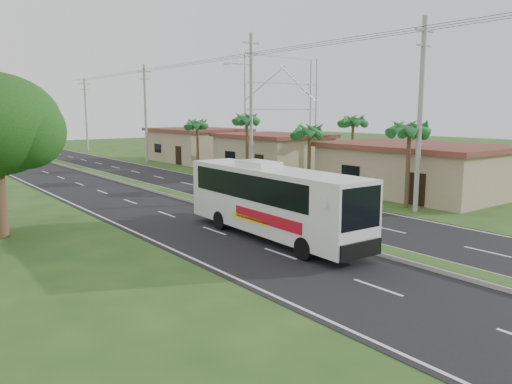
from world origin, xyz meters
TOP-DOWN VIEW (x-y plane):
  - ground at (0.00, 0.00)m, footprint 180.00×180.00m
  - road_asphalt at (0.00, 20.00)m, footprint 14.00×160.00m
  - median_strip at (0.00, 20.00)m, footprint 1.20×160.00m
  - lane_edge_left at (-6.70, 20.00)m, footprint 0.12×160.00m
  - lane_edge_right at (6.70, 20.00)m, footprint 0.12×160.00m
  - shop_near at (14.00, 6.00)m, footprint 8.60×12.60m
  - shop_mid at (14.00, 22.00)m, footprint 7.60×10.60m
  - shop_far at (14.00, 36.00)m, footprint 8.60×11.60m
  - palm_verge_a at (9.00, 3.00)m, footprint 2.40×2.40m
  - palm_verge_b at (9.40, 12.00)m, footprint 2.40×2.40m
  - palm_verge_c at (8.80, 19.00)m, footprint 2.40×2.40m
  - palm_verge_d at (9.30, 28.00)m, footprint 2.40×2.40m
  - palm_behind_shop at (17.50, 15.00)m, footprint 2.40×2.40m
  - utility_pole_a at (8.50, 2.00)m, footprint 1.60×0.28m
  - utility_pole_b at (8.47, 18.00)m, footprint 3.20×0.28m
  - utility_pole_c at (8.50, 38.00)m, footprint 1.60×0.28m
  - utility_pole_d at (8.50, 58.00)m, footprint 1.60×0.28m
  - billboard_lattice at (22.00, 30.00)m, footprint 10.18×1.18m
  - coach_bus_main at (-2.17, 2.21)m, footprint 2.64×10.87m
  - motorcyclist at (0.27, 11.00)m, footprint 1.66×1.07m

SIDE VIEW (x-z plane):
  - ground at x=0.00m, z-range 0.00..0.00m
  - lane_edge_left at x=-6.70m, z-range 0.00..0.00m
  - lane_edge_right at x=6.70m, z-range 0.00..0.00m
  - road_asphalt at x=0.00m, z-range 0.00..0.02m
  - median_strip at x=0.00m, z-range 0.01..0.20m
  - motorcyclist at x=0.27m, z-range -0.28..2.19m
  - shop_near at x=14.00m, z-range 0.02..3.54m
  - shop_mid at x=14.00m, z-range 0.02..3.69m
  - coach_bus_main at x=-2.17m, z-range 0.17..3.66m
  - shop_far at x=14.00m, z-range 0.02..3.84m
  - palm_verge_b at x=9.40m, z-range 1.83..6.88m
  - palm_verge_d at x=9.30m, z-range 1.92..7.17m
  - palm_verge_a at x=9.00m, z-range 2.02..7.47m
  - palm_behind_shop at x=17.50m, z-range 2.11..7.76m
  - palm_verge_c at x=8.80m, z-range 2.20..8.05m
  - utility_pole_d at x=8.50m, z-range 0.17..10.67m
  - utility_pole_a at x=8.50m, z-range 0.17..11.17m
  - utility_pole_c at x=8.50m, z-range 0.17..11.17m
  - utility_pole_b at x=8.47m, z-range 0.26..12.26m
  - billboard_lattice at x=22.00m, z-range 0.79..12.86m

